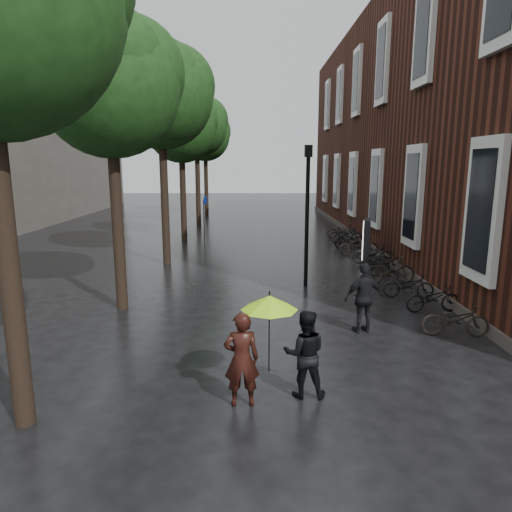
{
  "coord_description": "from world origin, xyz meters",
  "views": [
    {
      "loc": [
        -0.31,
        -5.75,
        4.14
      ],
      "look_at": [
        -0.22,
        5.92,
        1.77
      ],
      "focal_mm": 32.0,
      "sensor_mm": 36.0,
      "label": 1
    }
  ],
  "objects_px": {
    "parked_bicycles": "(373,255)",
    "lamp_post": "(307,203)",
    "pedestrian_walking": "(364,298)",
    "person_burgundy": "(242,359)",
    "ad_lightbox": "(366,241)",
    "person_black": "(305,354)"
  },
  "relations": [
    {
      "from": "person_black",
      "to": "pedestrian_walking",
      "type": "distance_m",
      "value": 3.68
    },
    {
      "from": "parked_bicycles",
      "to": "lamp_post",
      "type": "distance_m",
      "value": 5.05
    },
    {
      "from": "person_burgundy",
      "to": "ad_lightbox",
      "type": "bearing_deg",
      "value": -118.65
    },
    {
      "from": "pedestrian_walking",
      "to": "parked_bicycles",
      "type": "height_order",
      "value": "pedestrian_walking"
    },
    {
      "from": "parked_bicycles",
      "to": "lamp_post",
      "type": "relative_size",
      "value": 3.28
    },
    {
      "from": "person_burgundy",
      "to": "ad_lightbox",
      "type": "distance_m",
      "value": 12.56
    },
    {
      "from": "person_black",
      "to": "pedestrian_walking",
      "type": "bearing_deg",
      "value": -117.35
    },
    {
      "from": "parked_bicycles",
      "to": "ad_lightbox",
      "type": "bearing_deg",
      "value": 106.54
    },
    {
      "from": "person_burgundy",
      "to": "parked_bicycles",
      "type": "height_order",
      "value": "person_burgundy"
    },
    {
      "from": "person_burgundy",
      "to": "pedestrian_walking",
      "type": "bearing_deg",
      "value": -135.42
    },
    {
      "from": "person_burgundy",
      "to": "lamp_post",
      "type": "distance_m",
      "value": 8.36
    },
    {
      "from": "person_burgundy",
      "to": "person_black",
      "type": "xyz_separation_m",
      "value": [
        1.12,
        0.32,
        -0.04
      ]
    },
    {
      "from": "ad_lightbox",
      "to": "person_black",
      "type": "bearing_deg",
      "value": -94.82
    },
    {
      "from": "person_black",
      "to": "lamp_post",
      "type": "height_order",
      "value": "lamp_post"
    },
    {
      "from": "ad_lightbox",
      "to": "parked_bicycles",
      "type": "bearing_deg",
      "value": -59.36
    },
    {
      "from": "parked_bicycles",
      "to": "lamp_post",
      "type": "xyz_separation_m",
      "value": [
        -3.11,
        -3.14,
        2.42
      ]
    },
    {
      "from": "person_black",
      "to": "pedestrian_walking",
      "type": "height_order",
      "value": "pedestrian_walking"
    },
    {
      "from": "person_black",
      "to": "lamp_post",
      "type": "distance_m",
      "value": 7.86
    },
    {
      "from": "pedestrian_walking",
      "to": "parked_bicycles",
      "type": "relative_size",
      "value": 0.11
    },
    {
      "from": "person_burgundy",
      "to": "lamp_post",
      "type": "xyz_separation_m",
      "value": [
        2.01,
        7.85,
        2.03
      ]
    },
    {
      "from": "ad_lightbox",
      "to": "lamp_post",
      "type": "xyz_separation_m",
      "value": [
        -2.95,
        -3.69,
        1.94
      ]
    },
    {
      "from": "ad_lightbox",
      "to": "pedestrian_walking",
      "type": "bearing_deg",
      "value": -89.98
    }
  ]
}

